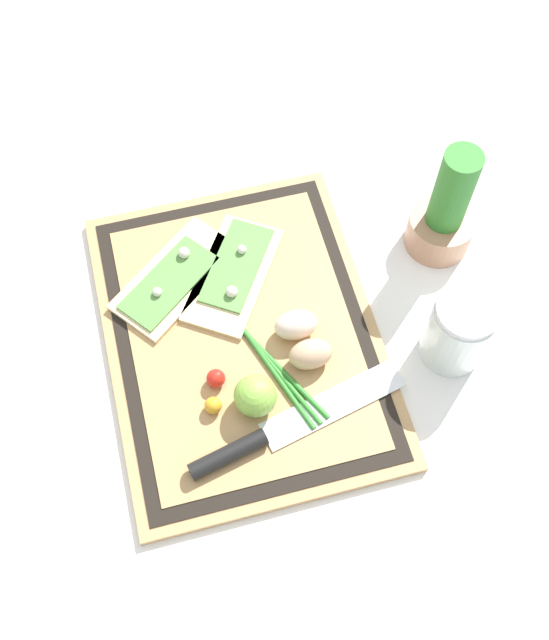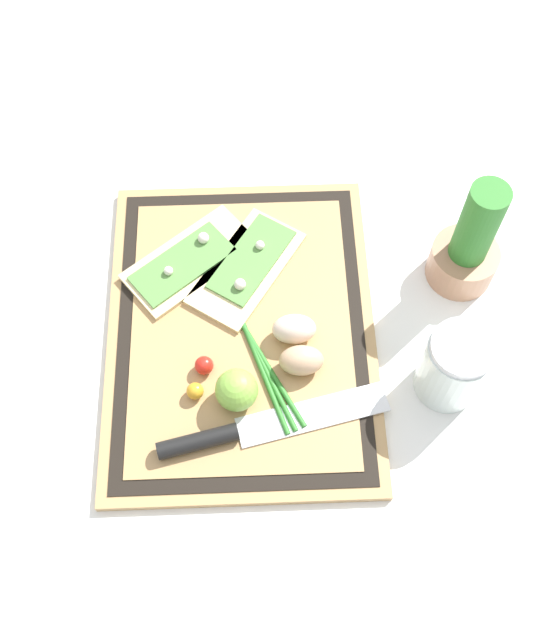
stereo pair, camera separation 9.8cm
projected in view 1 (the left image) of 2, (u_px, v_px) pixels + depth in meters
The scene contains 13 objects.
ground_plane at pixel (243, 339), 1.00m from camera, with size 6.00×6.00×0.00m, color white.
cutting_board at pixel (242, 336), 0.99m from camera, with size 0.47×0.35×0.02m.
pizza_slice_near at pixel (174, 278), 1.02m from camera, with size 0.18×0.20×0.02m.
pizza_slice_far at pixel (234, 273), 1.02m from camera, with size 0.20×0.17×0.02m.
knife at pixel (263, 438), 0.91m from camera, with size 0.10×0.29×0.02m.
egg_brown at pixel (311, 354), 0.95m from camera, with size 0.04×0.06×0.04m, color tan.
egg_pink at pixel (296, 325), 0.97m from camera, with size 0.04×0.06×0.04m, color beige.
lime at pixel (255, 396), 0.92m from camera, with size 0.05×0.05×0.05m, color #7FB742.
cherry_tomato_red at pixel (216, 378), 0.94m from camera, with size 0.02×0.02×0.02m, color red.
cherry_tomato_yellow at pixel (213, 405), 0.93m from camera, with size 0.02×0.02×0.02m, color gold.
scallion_bunch at pixel (248, 336), 0.98m from camera, with size 0.29×0.15×0.01m.
herb_pot at pixel (445, 215), 1.02m from camera, with size 0.09×0.09×0.19m.
sauce_jar at pixel (457, 333), 0.95m from camera, with size 0.08×0.08×0.11m.
Camera 1 is at (0.44, -0.07, 0.90)m, focal length 42.00 mm.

